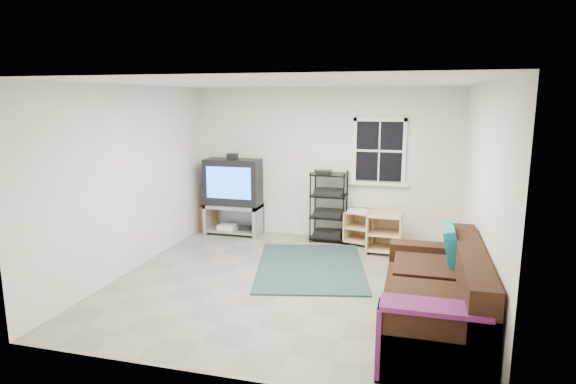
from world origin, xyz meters
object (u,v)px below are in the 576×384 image
(av_rack, at_px, (329,211))
(sofa, at_px, (437,301))
(side_table_left, at_px, (385,231))
(side_table_right, at_px, (363,224))
(tv_unit, at_px, (233,190))

(av_rack, xyz_separation_m, sofa, (1.68, -3.02, -0.17))
(av_rack, height_order, side_table_left, av_rack)
(side_table_right, bearing_deg, side_table_left, -42.48)
(side_table_left, distance_m, side_table_right, 0.53)
(tv_unit, height_order, av_rack, tv_unit)
(sofa, bearing_deg, tv_unit, 138.68)
(tv_unit, distance_m, sofa, 4.56)
(sofa, bearing_deg, av_rack, 119.03)
(side_table_right, bearing_deg, tv_unit, -179.46)
(side_table_left, bearing_deg, side_table_right, 137.52)
(tv_unit, xyz_separation_m, side_table_left, (2.71, -0.33, -0.47))
(side_table_left, relative_size, sofa, 0.28)
(side_table_left, height_order, side_table_right, side_table_left)
(av_rack, bearing_deg, side_table_left, -20.40)
(av_rack, xyz_separation_m, side_table_left, (0.98, -0.36, -0.19))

